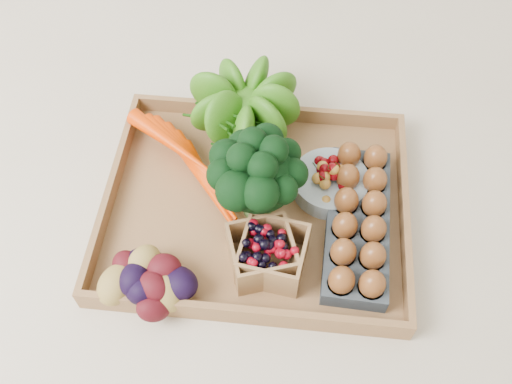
# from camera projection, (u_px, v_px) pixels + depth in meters

# --- Properties ---
(ground) EXTENTS (4.00, 4.00, 0.00)m
(ground) POSITION_uv_depth(u_px,v_px,m) (256.00, 210.00, 1.07)
(ground) COLOR beige
(ground) RESTS_ON ground
(tray) EXTENTS (0.55, 0.45, 0.01)m
(tray) POSITION_uv_depth(u_px,v_px,m) (256.00, 208.00, 1.06)
(tray) COLOR olive
(tray) RESTS_ON ground
(carrots) EXTENTS (0.23, 0.16, 0.05)m
(carrots) POSITION_uv_depth(u_px,v_px,m) (198.00, 167.00, 1.07)
(carrots) COLOR #ED3900
(carrots) RESTS_ON tray
(lettuce) EXTENTS (0.15, 0.15, 0.15)m
(lettuce) POSITION_uv_depth(u_px,v_px,m) (247.00, 99.00, 1.11)
(lettuce) COLOR #28590D
(lettuce) RESTS_ON tray
(broccoli) EXTENTS (0.18, 0.18, 0.14)m
(broccoli) POSITION_uv_depth(u_px,v_px,m) (258.00, 188.00, 0.99)
(broccoli) COLOR black
(broccoli) RESTS_ON tray
(cherry_bowl) EXTENTS (0.14, 0.14, 0.04)m
(cherry_bowl) POSITION_uv_depth(u_px,v_px,m) (330.00, 183.00, 1.06)
(cherry_bowl) COLOR #8C9EA5
(cherry_bowl) RESTS_ON tray
(egg_carton) EXTENTS (0.12, 0.31, 0.04)m
(egg_carton) POSITION_uv_depth(u_px,v_px,m) (357.00, 224.00, 1.01)
(egg_carton) COLOR #323940
(egg_carton) RESTS_ON tray
(potatoes) EXTENTS (0.16, 0.16, 0.09)m
(potatoes) POSITION_uv_depth(u_px,v_px,m) (149.00, 273.00, 0.93)
(potatoes) COLOR #38090E
(potatoes) RESTS_ON tray
(punnet_blackberry) EXTENTS (0.13, 0.13, 0.07)m
(punnet_blackberry) POSITION_uv_depth(u_px,v_px,m) (262.00, 253.00, 0.96)
(punnet_blackberry) COLOR black
(punnet_blackberry) RESTS_ON tray
(punnet_raspberry) EXTENTS (0.12, 0.12, 0.07)m
(punnet_raspberry) POSITION_uv_depth(u_px,v_px,m) (273.00, 254.00, 0.96)
(punnet_raspberry) COLOR maroon
(punnet_raspberry) RESTS_ON tray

